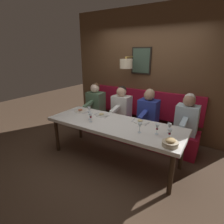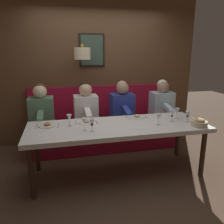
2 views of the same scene
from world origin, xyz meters
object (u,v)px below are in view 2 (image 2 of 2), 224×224
Objects in this scene: wine_glass_3 at (188,115)px; bread_bowl at (199,123)px; wine_glass_5 at (159,117)px; diner_near at (122,105)px; wine_glass_4 at (92,123)px; diner_middle at (86,107)px; wine_glass_1 at (172,114)px; dining_table at (118,129)px; wine_glass_6 at (84,122)px; diner_nearest at (162,103)px; wine_glass_2 at (177,111)px; diner_far at (41,109)px; wine_glass_0 at (69,118)px.

wine_glass_3 reaches higher than bread_bowl.
wine_glass_5 is 0.56m from bread_bowl.
diner_near reaches higher than wine_glass_4.
wine_glass_4 is at bearing 146.44° from diner_near.
diner_middle is 4.82× the size of wine_glass_1.
dining_table is at bearing 74.31° from bread_bowl.
wine_glass_4 is 0.11m from wine_glass_6.
diner_nearest is 0.99m from wine_glass_3.
wine_glass_1 is at bearing 70.74° from wine_glass_3.
wine_glass_4 and wine_glass_6 have the same top height.
wine_glass_2 is (0.13, -0.15, 0.00)m from wine_glass_1.
bread_bowl is at bearing -134.32° from wine_glass_1.
diner_near is at bearing 90.00° from diner_nearest.
wine_glass_6 is (-0.98, -0.60, 0.04)m from diner_far.
diner_nearest reaches higher than dining_table.
wine_glass_5 is at bearing 118.89° from wine_glass_2.
diner_nearest is 1.90m from wine_glass_0.
diner_nearest reaches higher than wine_glass_2.
diner_near is at bearing -19.37° from dining_table.
diner_nearest and diner_near have the same top height.
wine_glass_5 reaches higher than dining_table.
diner_near is 1.21m from wine_glass_3.
diner_nearest is 3.60× the size of bread_bowl.
wine_glass_0 and wine_glass_3 have the same top height.
wine_glass_0 is 1.61m from wine_glass_2.
wine_glass_0 reaches higher than bread_bowl.
diner_middle reaches higher than wine_glass_6.
wine_glass_5 is at bearing -101.19° from wine_glass_0.
bread_bowl is (-0.30, -1.08, 0.11)m from dining_table.
wine_glass_5 is 1.00× the size of wine_glass_6.
diner_near is 4.82× the size of wine_glass_3.
dining_table is at bearing -77.88° from wine_glass_6.
diner_near is (0.00, 0.77, 0.00)m from diner_nearest.
wine_glass_2 is at bearing -121.34° from diner_middle.
wine_glass_2 is at bearing -84.28° from dining_table.
bread_bowl reaches higher than dining_table.
diner_middle and diner_far have the same top height.
wine_glass_2 is 1.00× the size of wine_glass_6.
wine_glass_6 is (-0.98, 0.79, 0.04)m from diner_near.
wine_glass_5 is at bearing -121.77° from diner_far.
wine_glass_4 is at bearing 84.99° from bread_bowl.
wine_glass_4 is at bearing 92.93° from wine_glass_5.
diner_near is at bearing -90.00° from diner_middle.
wine_glass_1 is 0.39m from bread_bowl.
diner_nearest is 1.14m from wine_glass_5.
wine_glass_4 and wine_glass_5 have the same top height.
wine_glass_4 is (-1.06, 1.47, 0.04)m from diner_nearest.
diner_nearest is 1.00× the size of diner_far.
wine_glass_3 and wine_glass_4 have the same top height.
wine_glass_2 is 1.44m from wine_glass_6.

